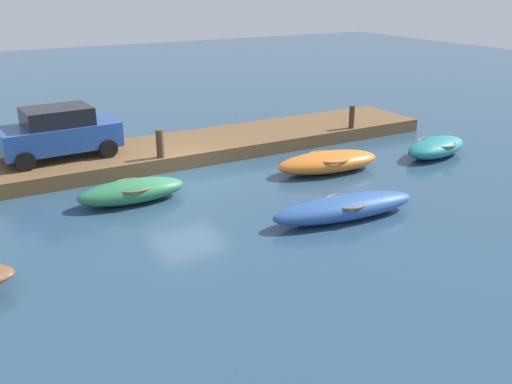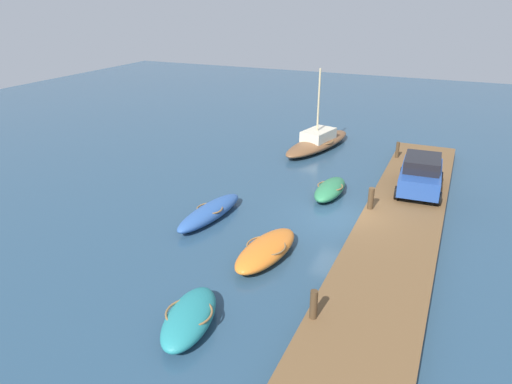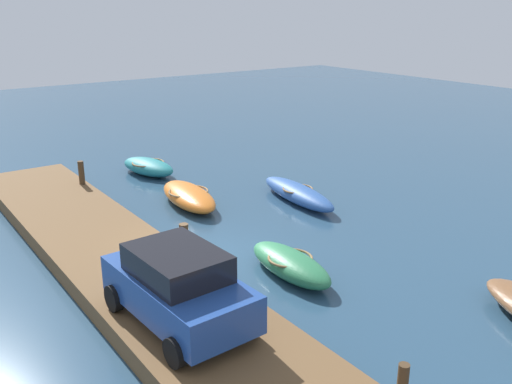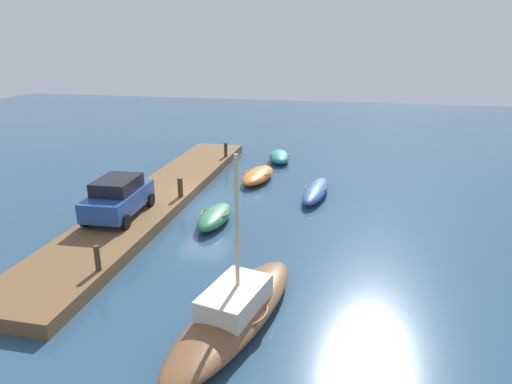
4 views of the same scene
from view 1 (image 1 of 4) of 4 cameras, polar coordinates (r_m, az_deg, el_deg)
ground_plane at (r=19.95m, az=-7.03°, el=1.45°), size 84.00×84.00×0.00m
dock_platform at (r=22.04m, az=-9.57°, el=3.87°), size 23.12×3.38×0.52m
dinghy_teal at (r=23.13m, az=17.40°, el=4.27°), size 3.34×1.98×0.71m
rowboat_green at (r=17.88m, az=-12.18°, el=0.09°), size 3.34×1.35×0.70m
rowboat_blue at (r=16.48m, az=8.77°, el=-1.52°), size 4.59×1.60×0.68m
rowboat_orange at (r=20.43m, az=7.12°, el=2.98°), size 3.99×1.92×0.71m
mooring_post_west at (r=24.53m, az=9.46°, el=7.34°), size 0.23×0.23×0.94m
mooring_post_mid_west at (r=20.38m, az=-9.48°, el=4.74°), size 0.26×0.26×1.00m
parked_car at (r=21.17m, az=-18.93°, el=5.64°), size 4.05×2.24×1.77m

